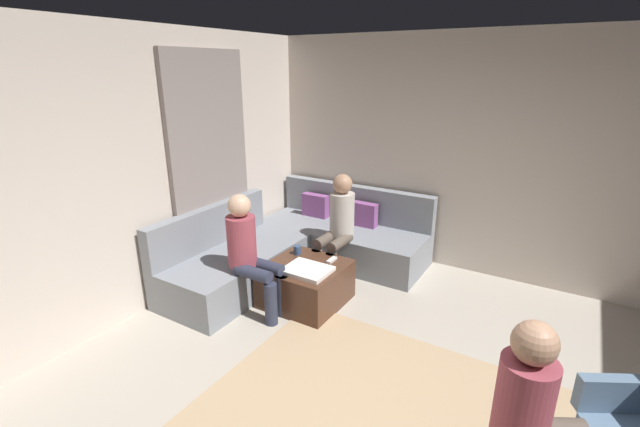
{
  "coord_description": "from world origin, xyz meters",
  "views": [
    {
      "loc": [
        0.6,
        -2.03,
        2.32
      ],
      "look_at": [
        -1.63,
        1.63,
        0.85
      ],
      "focal_mm": 24.12,
      "sensor_mm": 36.0,
      "label": 1
    }
  ],
  "objects_px": {
    "sectional_couch": "(299,246)",
    "game_remote": "(332,260)",
    "coffee_mug": "(297,250)",
    "ottoman": "(306,284)",
    "person_on_couch_back": "(338,223)",
    "person_on_couch_side": "(250,250)",
    "person_on_armchair": "(540,414)"
  },
  "relations": [
    {
      "from": "person_on_couch_back",
      "to": "person_on_couch_side",
      "type": "xyz_separation_m",
      "value": [
        -0.35,
        -1.1,
        0.0
      ]
    },
    {
      "from": "person_on_couch_back",
      "to": "person_on_armchair",
      "type": "xyz_separation_m",
      "value": [
        2.24,
        -1.9,
        -0.01
      ]
    },
    {
      "from": "person_on_couch_back",
      "to": "sectional_couch",
      "type": "bearing_deg",
      "value": 6.29
    },
    {
      "from": "game_remote",
      "to": "person_on_armchair",
      "type": "relative_size",
      "value": 0.13
    },
    {
      "from": "sectional_couch",
      "to": "ottoman",
      "type": "bearing_deg",
      "value": -50.93
    },
    {
      "from": "ottoman",
      "to": "game_remote",
      "type": "distance_m",
      "value": 0.36
    },
    {
      "from": "person_on_couch_side",
      "to": "game_remote",
      "type": "bearing_deg",
      "value": 139.59
    },
    {
      "from": "coffee_mug",
      "to": "person_on_armchair",
      "type": "bearing_deg",
      "value": -29.7
    },
    {
      "from": "ottoman",
      "to": "person_on_couch_back",
      "type": "height_order",
      "value": "person_on_couch_back"
    },
    {
      "from": "game_remote",
      "to": "person_on_couch_side",
      "type": "xyz_separation_m",
      "value": [
        -0.54,
        -0.64,
        0.23
      ]
    },
    {
      "from": "coffee_mug",
      "to": "person_on_couch_back",
      "type": "bearing_deg",
      "value": 67.19
    },
    {
      "from": "person_on_couch_back",
      "to": "ottoman",
      "type": "bearing_deg",
      "value": 90.76
    },
    {
      "from": "sectional_couch",
      "to": "game_remote",
      "type": "relative_size",
      "value": 17.0
    },
    {
      "from": "coffee_mug",
      "to": "person_on_armchair",
      "type": "xyz_separation_m",
      "value": [
        2.45,
        -1.4,
        0.17
      ]
    },
    {
      "from": "game_remote",
      "to": "person_on_couch_back",
      "type": "height_order",
      "value": "person_on_couch_back"
    },
    {
      "from": "ottoman",
      "to": "coffee_mug",
      "type": "relative_size",
      "value": 8.0
    },
    {
      "from": "game_remote",
      "to": "person_on_couch_side",
      "type": "distance_m",
      "value": 0.86
    },
    {
      "from": "sectional_couch",
      "to": "game_remote",
      "type": "height_order",
      "value": "sectional_couch"
    },
    {
      "from": "ottoman",
      "to": "coffee_mug",
      "type": "xyz_separation_m",
      "value": [
        -0.22,
        0.18,
        0.26
      ]
    },
    {
      "from": "ottoman",
      "to": "game_remote",
      "type": "relative_size",
      "value": 5.07
    },
    {
      "from": "sectional_couch",
      "to": "coffee_mug",
      "type": "bearing_deg",
      "value": -57.12
    },
    {
      "from": "person_on_couch_back",
      "to": "person_on_couch_side",
      "type": "relative_size",
      "value": 1.0
    },
    {
      "from": "ottoman",
      "to": "coffee_mug",
      "type": "height_order",
      "value": "coffee_mug"
    },
    {
      "from": "coffee_mug",
      "to": "person_on_couch_side",
      "type": "xyz_separation_m",
      "value": [
        -0.14,
        -0.6,
        0.19
      ]
    },
    {
      "from": "sectional_couch",
      "to": "game_remote",
      "type": "xyz_separation_m",
      "value": [
        0.69,
        -0.41,
        0.15
      ]
    },
    {
      "from": "person_on_couch_side",
      "to": "person_on_armchair",
      "type": "relative_size",
      "value": 1.02
    },
    {
      "from": "sectional_couch",
      "to": "coffee_mug",
      "type": "relative_size",
      "value": 26.84
    },
    {
      "from": "person_on_couch_side",
      "to": "person_on_armchair",
      "type": "distance_m",
      "value": 2.71
    },
    {
      "from": "game_remote",
      "to": "person_on_couch_back",
      "type": "distance_m",
      "value": 0.55
    },
    {
      "from": "game_remote",
      "to": "person_on_couch_back",
      "type": "relative_size",
      "value": 0.12
    },
    {
      "from": "sectional_couch",
      "to": "person_on_couch_back",
      "type": "height_order",
      "value": "person_on_couch_back"
    },
    {
      "from": "coffee_mug",
      "to": "person_on_couch_side",
      "type": "distance_m",
      "value": 0.64
    }
  ]
}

